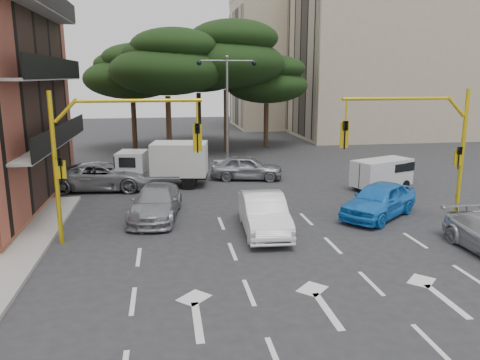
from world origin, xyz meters
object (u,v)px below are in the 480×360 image
(signal_mast_right, at_px, (426,138))
(signal_mast_left, at_px, (102,146))
(car_silver_cross_b, at_px, (247,167))
(van_white, at_px, (382,174))
(street_lamp_center, at_px, (227,92))
(car_silver_wagon, at_px, (156,202))
(car_silver_cross_a, at_px, (103,176))
(car_white_hatch, at_px, (264,213))
(car_blue_compact, at_px, (379,200))
(box_truck_a, at_px, (164,164))

(signal_mast_right, height_order, signal_mast_left, same)
(signal_mast_right, distance_m, car_silver_cross_b, 12.48)
(van_white, bearing_deg, street_lamp_center, -154.99)
(car_silver_wagon, xyz_separation_m, car_silver_cross_a, (-3.09, 6.19, 0.06))
(car_silver_wagon, bearing_deg, van_white, 23.49)
(car_silver_wagon, relative_size, car_silver_cross_a, 0.89)
(signal_mast_right, bearing_deg, car_white_hatch, 179.53)
(signal_mast_right, bearing_deg, car_silver_cross_a, 148.49)
(signal_mast_right, height_order, car_silver_cross_a, signal_mast_right)
(car_white_hatch, distance_m, car_silver_cross_b, 10.46)
(car_blue_compact, distance_m, car_silver_cross_a, 15.54)
(street_lamp_center, bearing_deg, car_silver_cross_b, -77.91)
(signal_mast_left, distance_m, car_silver_cross_b, 13.28)
(van_white, height_order, box_truck_a, box_truck_a)
(car_silver_cross_b, relative_size, van_white, 1.27)
(car_blue_compact, height_order, car_silver_wagon, car_blue_compact)
(car_blue_compact, height_order, box_truck_a, box_truck_a)
(signal_mast_right, relative_size, street_lamp_center, 0.77)
(signal_mast_left, relative_size, car_silver_wagon, 1.17)
(signal_mast_left, relative_size, car_silver_cross_b, 1.30)
(car_blue_compact, relative_size, car_silver_wagon, 0.95)
(car_blue_compact, relative_size, car_silver_cross_b, 1.05)
(car_white_hatch, relative_size, van_white, 1.37)
(signal_mast_left, distance_m, box_truck_a, 10.10)
(street_lamp_center, distance_m, car_white_hatch, 14.70)
(car_silver_cross_a, relative_size, car_silver_cross_b, 1.25)
(car_silver_cross_a, bearing_deg, car_white_hatch, -134.03)
(signal_mast_right, xyz_separation_m, car_silver_wagon, (-11.71, 2.89, -3.14))
(car_silver_cross_a, distance_m, car_silver_cross_b, 8.87)
(signal_mast_right, height_order, car_silver_wagon, signal_mast_right)
(car_white_hatch, relative_size, car_silver_cross_b, 1.08)
(street_lamp_center, distance_m, car_silver_wagon, 13.03)
(car_blue_compact, bearing_deg, car_silver_cross_a, -158.75)
(car_white_hatch, bearing_deg, car_silver_cross_b, 87.28)
(car_silver_wagon, distance_m, car_silver_cross_a, 6.92)
(street_lamp_center, height_order, car_blue_compact, street_lamp_center)
(car_silver_cross_b, height_order, box_truck_a, box_truck_a)
(signal_mast_left, xyz_separation_m, car_silver_wagon, (1.90, 2.89, -3.14))
(signal_mast_right, relative_size, van_white, 1.65)
(street_lamp_center, relative_size, car_blue_compact, 1.60)
(signal_mast_left, distance_m, car_blue_compact, 12.72)
(street_lamp_center, relative_size, car_silver_cross_b, 1.68)
(signal_mast_right, xyz_separation_m, van_white, (1.29, 6.51, -2.97))
(van_white, xyz_separation_m, box_truck_a, (-12.60, 2.99, 0.42))
(car_blue_compact, distance_m, van_white, 5.81)
(car_white_hatch, bearing_deg, van_white, 40.71)
(signal_mast_left, bearing_deg, car_silver_cross_b, 54.14)
(car_blue_compact, bearing_deg, box_truck_a, -168.18)
(signal_mast_right, xyz_separation_m, signal_mast_left, (-13.61, 0.00, 0.00))
(car_blue_compact, relative_size, box_truck_a, 0.90)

